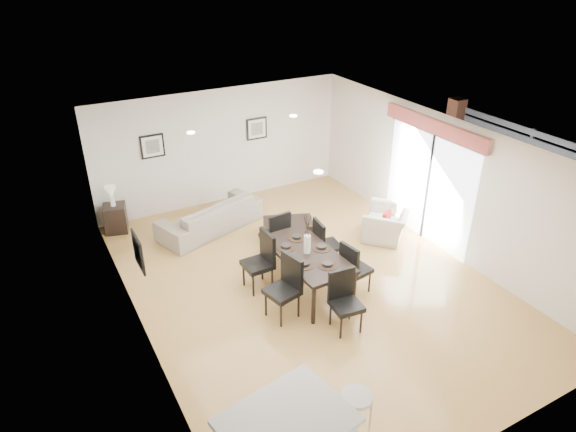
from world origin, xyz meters
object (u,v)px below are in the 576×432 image
sofa (210,215)px  dining_chair_foot (277,233)px  dining_chair_enear (353,266)px  armchair (386,223)px  coffee_table (288,229)px  dining_chair_wfar (262,258)px  side_table (116,218)px  dining_chair_efar (324,242)px  dining_chair_head (344,297)px  bar_stool (357,402)px  dining_table (307,256)px  dining_chair_wnear (286,284)px

sofa → dining_chair_foot: (0.71, -1.76, 0.24)m
dining_chair_enear → armchair: bearing=-62.6°
dining_chair_foot → coffee_table: size_ratio=1.03×
dining_chair_wfar → dining_chair_enear: 1.60m
dining_chair_wfar → dining_chair_foot: 0.94m
side_table → dining_chair_efar: bearing=-46.6°
dining_chair_head → sofa: bearing=105.7°
dining_chair_wfar → armchair: bearing=94.5°
dining_chair_efar → dining_chair_enear: bearing=-173.1°
armchair → side_table: (-4.93, 3.01, -0.02)m
sofa → bar_stool: size_ratio=2.82×
dining_chair_wfar → dining_chair_head: bearing=20.4°
armchair → dining_chair_wfar: (-3.07, -0.34, 0.28)m
dining_chair_head → side_table: bearing=122.7°
dining_chair_efar → bar_stool: 3.97m
dining_table → dining_chair_enear: (0.65, -0.47, -0.13)m
dining_chair_head → coffee_table: 2.98m
bar_stool → dining_chair_head: bearing=59.3°
dining_chair_wfar → side_table: 3.84m
dining_chair_wfar → coffee_table: size_ratio=1.07×
armchair → dining_table: bearing=-23.7°
sofa → armchair: sofa is taller
dining_chair_efar → coffee_table: 1.34m
dining_chair_wnear → dining_chair_enear: size_ratio=1.09×
dining_chair_wnear → dining_chair_foot: (0.65, 1.58, -0.03)m
dining_chair_head → dining_chair_foot: bearing=95.9°
dining_chair_wnear → side_table: (-1.86, 4.25, -0.31)m
dining_chair_foot → bar_stool: dining_chair_foot is taller
dining_chair_wfar → dining_chair_enear: size_ratio=1.08×
sofa → dining_chair_head: bearing=81.7°
coffee_table → bar_stool: bearing=-87.6°
coffee_table → dining_chair_foot: bearing=-111.6°
bar_stool → side_table: bearing=101.2°
dining_chair_head → dining_chair_wnear: bearing=138.8°
sofa → dining_chair_efar: 2.79m
sofa → coffee_table: sofa is taller
dining_table → dining_chair_foot: size_ratio=1.80×
dining_chair_wfar → dining_chair_efar: (1.30, 0.01, -0.05)m
armchair → dining_chair_foot: size_ratio=0.97×
armchair → side_table: 5.78m
dining_table → side_table: 4.58m
sofa → dining_chair_wnear: (0.05, -3.34, 0.27)m
dining_chair_efar → dining_chair_foot: size_ratio=0.96×
dining_chair_enear → sofa: bearing=13.5°
dining_chair_wfar → dining_chair_efar: size_ratio=1.08×
dining_chair_foot → bar_stool: bearing=70.1°
dining_chair_wnear → side_table: 4.65m
dining_chair_efar → dining_chair_head: 1.74m
side_table → dining_chair_head: bearing=-63.1°
armchair → dining_table: dining_table is taller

